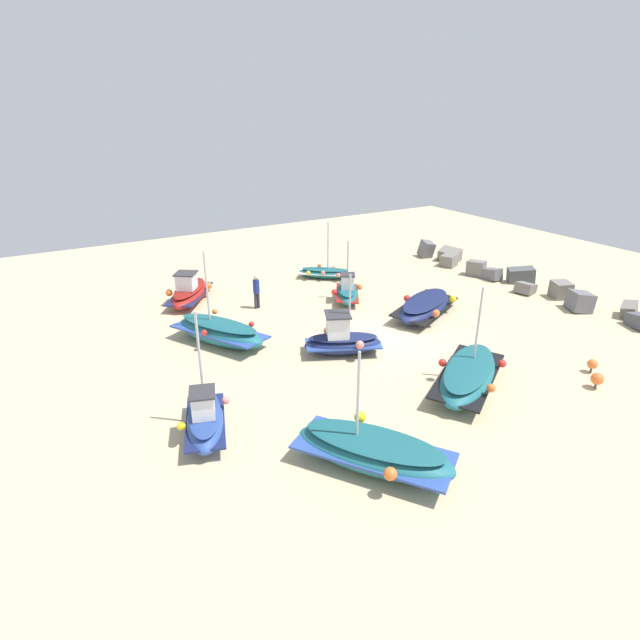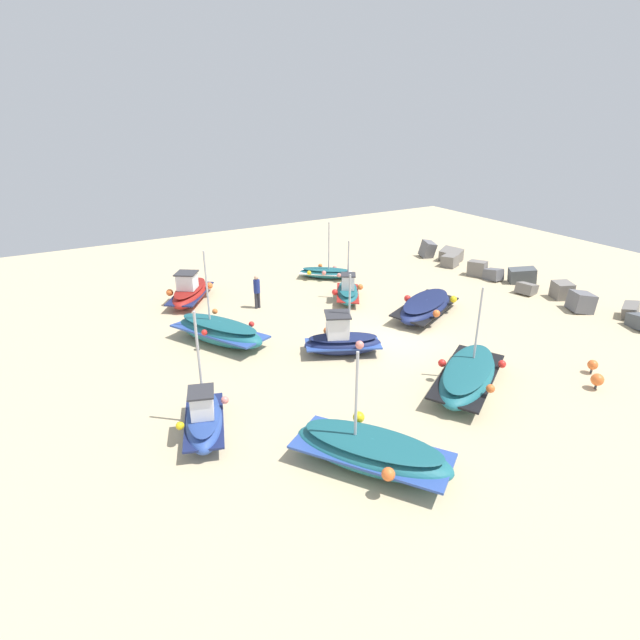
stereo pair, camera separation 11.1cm
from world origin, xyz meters
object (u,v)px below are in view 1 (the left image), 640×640
at_px(fishing_boat_1, 373,451).
at_px(fishing_boat_4, 325,273).
at_px(fishing_boat_0, 220,331).
at_px(fishing_boat_2, 425,306).
at_px(person_walking, 256,290).
at_px(fishing_boat_8, 342,340).
at_px(mooring_buoy_0, 597,379).
at_px(fishing_boat_6, 347,291).
at_px(fishing_boat_5, 468,375).
at_px(mooring_buoy_1, 592,364).
at_px(fishing_boat_3, 189,292).
at_px(fishing_boat_7, 205,419).

height_order(fishing_boat_1, fishing_boat_4, fishing_boat_1).
relative_size(fishing_boat_0, fishing_boat_4, 1.40).
bearing_deg(fishing_boat_2, person_walking, -62.42).
xyz_separation_m(fishing_boat_8, mooring_buoy_0, (6.87, 6.21, -0.19)).
bearing_deg(fishing_boat_0, fishing_boat_1, -22.77).
relative_size(fishing_boat_4, fishing_boat_6, 1.05).
bearing_deg(fishing_boat_4, person_walking, 63.72).
distance_m(fishing_boat_1, mooring_buoy_0, 9.23).
distance_m(fishing_boat_2, fishing_boat_6, 4.16).
xyz_separation_m(fishing_boat_5, fishing_boat_6, (-9.49, 1.16, -0.01)).
xyz_separation_m(fishing_boat_4, fishing_boat_8, (8.68, -4.42, 0.24)).
distance_m(fishing_boat_0, fishing_boat_1, 9.67).
bearing_deg(mooring_buoy_0, fishing_boat_6, -167.27).
relative_size(fishing_boat_8, person_walking, 2.01).
bearing_deg(mooring_buoy_1, fishing_boat_5, -108.50).
relative_size(fishing_boat_2, fishing_boat_8, 1.41).
relative_size(fishing_boat_5, mooring_buoy_1, 8.95).
xyz_separation_m(fishing_boat_4, mooring_buoy_0, (15.55, 1.79, 0.05)).
relative_size(fishing_boat_3, fishing_boat_7, 1.03).
distance_m(fishing_boat_2, fishing_boat_3, 11.76).
xyz_separation_m(fishing_boat_3, fishing_boat_5, (13.32, 5.90, -0.05)).
relative_size(fishing_boat_4, person_walking, 1.96).
relative_size(fishing_boat_6, mooring_buoy_0, 5.27).
relative_size(fishing_boat_3, mooring_buoy_1, 7.23).
distance_m(fishing_boat_1, fishing_boat_8, 6.91).
relative_size(person_walking, mooring_buoy_0, 2.83).
bearing_deg(mooring_buoy_0, fishing_boat_3, -148.19).
distance_m(fishing_boat_2, fishing_boat_8, 5.73).
height_order(fishing_boat_0, fishing_boat_5, fishing_boat_0).
bearing_deg(fishing_boat_6, mooring_buoy_0, 45.31).
bearing_deg(fishing_boat_4, fishing_boat_6, 116.02).
xyz_separation_m(fishing_boat_5, mooring_buoy_0, (2.37, 3.83, -0.10)).
bearing_deg(fishing_boat_1, mooring_buoy_0, 51.47).
bearing_deg(mooring_buoy_0, fishing_boat_2, -175.49).
distance_m(fishing_boat_2, fishing_boat_4, 7.41).
distance_m(fishing_boat_5, fishing_boat_6, 9.56).
relative_size(fishing_boat_7, person_walking, 2.26).
bearing_deg(fishing_boat_8, mooring_buoy_0, 157.27).
distance_m(fishing_boat_0, fishing_boat_4, 9.85).
bearing_deg(mooring_buoy_0, fishing_boat_7, -109.03).
distance_m(fishing_boat_3, mooring_buoy_0, 18.46).
relative_size(fishing_boat_2, fishing_boat_3, 1.22).
height_order(fishing_boat_2, mooring_buoy_1, fishing_boat_2).
height_order(fishing_boat_0, fishing_boat_4, fishing_boat_0).
relative_size(fishing_boat_2, fishing_boat_7, 1.25).
xyz_separation_m(fishing_boat_1, fishing_boat_7, (-3.74, -3.51, 0.06)).
relative_size(fishing_boat_3, fishing_boat_4, 1.19).
height_order(fishing_boat_2, fishing_boat_8, fishing_boat_8).
relative_size(fishing_boat_7, mooring_buoy_1, 7.02).
bearing_deg(person_walking, fishing_boat_4, 106.42).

